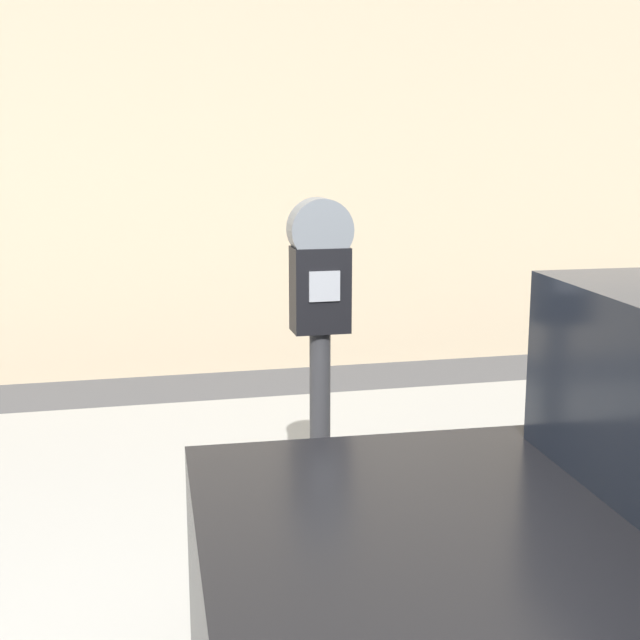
# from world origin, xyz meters

# --- Properties ---
(sidewalk) EXTENTS (24.00, 2.80, 0.14)m
(sidewalk) POSITION_xyz_m (0.00, 2.20, 0.07)
(sidewalk) COLOR #ADAAA3
(sidewalk) RESTS_ON ground_plane
(building_facade) EXTENTS (24.00, 0.30, 5.53)m
(building_facade) POSITION_xyz_m (0.00, 4.95, 2.76)
(building_facade) COLOR tan
(building_facade) RESTS_ON ground_plane
(parking_meter) EXTENTS (0.21, 0.14, 1.45)m
(parking_meter) POSITION_xyz_m (0.08, 1.06, 1.14)
(parking_meter) COLOR #2D2D30
(parking_meter) RESTS_ON sidewalk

